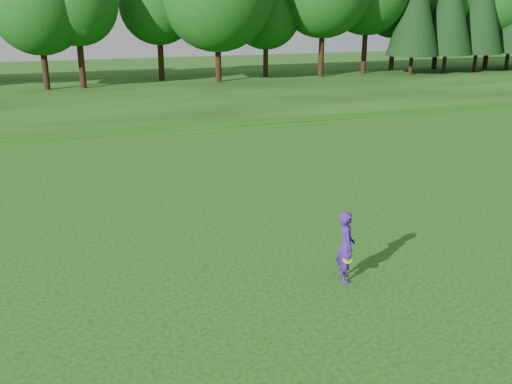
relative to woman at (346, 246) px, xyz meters
name	(u,v)px	position (x,y,z in m)	size (l,w,h in m)	color
ground	(331,281)	(-0.36, 0.06, -0.94)	(140.00, 140.00, 0.00)	#14400C
berm	(134,93)	(-0.36, 34.06, -0.64)	(130.00, 30.00, 0.60)	#14400C
walking_path	(171,131)	(-0.36, 20.06, -0.92)	(130.00, 1.60, 0.04)	gray
woman	(346,246)	(0.00, 0.00, 0.00)	(0.63, 0.79, 1.89)	#381B7C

